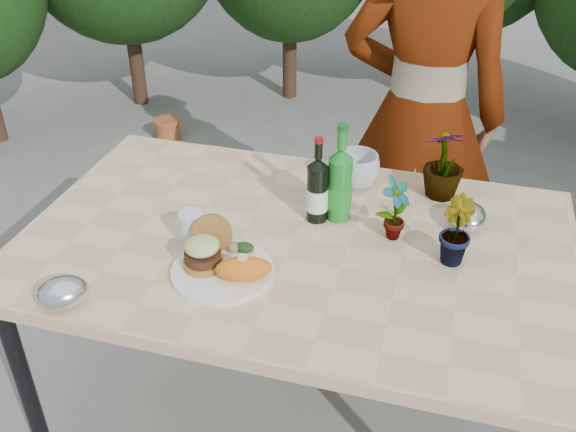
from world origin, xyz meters
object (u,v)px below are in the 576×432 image
(dinner_plate, at_px, (223,271))
(wine_bottle, at_px, (317,191))
(person, at_px, (422,116))
(patio_table, at_px, (295,255))

(dinner_plate, xyz_separation_m, wine_bottle, (0.18, 0.33, 0.09))
(dinner_plate, height_order, person, person)
(wine_bottle, bearing_deg, person, 78.46)
(patio_table, bearing_deg, dinner_plate, -124.64)
(patio_table, relative_size, person, 0.94)
(person, bearing_deg, patio_table, 69.94)
(dinner_plate, distance_m, person, 1.07)
(wine_bottle, xyz_separation_m, person, (0.25, 0.64, -0.00))
(person, bearing_deg, dinner_plate, 66.46)
(wine_bottle, height_order, person, person)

